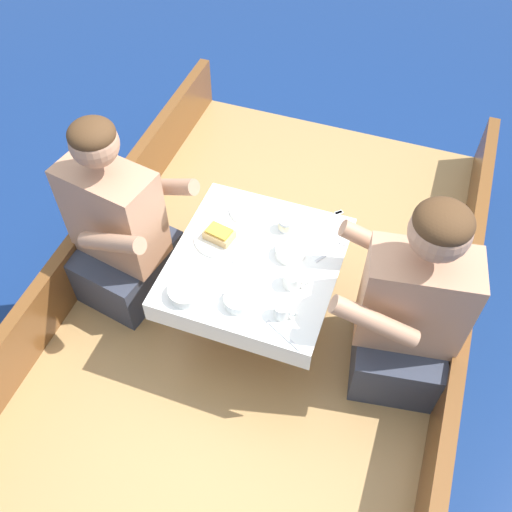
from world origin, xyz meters
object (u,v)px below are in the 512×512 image
Objects in this scene: coffee_cup_port at (282,310)px; tin_can at (286,224)px; coffee_cup_starboard at (293,279)px; sandwich at (220,234)px; person_port at (119,231)px; person_starboard at (409,312)px.

coffee_cup_port is 1.37× the size of tin_can.
sandwich is at bearing 160.90° from coffee_cup_starboard.
coffee_cup_port is 0.15m from coffee_cup_starboard.
person_port is 0.86m from coffee_cup_port.
coffee_cup_port is at bearing -4.50° from person_port.
coffee_cup_port reaches higher than sandwich.
coffee_cup_starboard is (-0.46, -0.06, 0.08)m from person_starboard.
sandwich is (-0.82, 0.07, 0.08)m from person_starboard.
person_port is 0.82m from coffee_cup_starboard.
sandwich is at bearing -148.84° from tin_can.
coffee_cup_port is at bearing -87.76° from coffee_cup_starboard.
sandwich is at bearing -13.51° from person_starboard.
tin_can is (-0.57, 0.21, 0.07)m from person_starboard.
coffee_cup_starboard is 1.54× the size of tin_can.
person_starboard is at bearing -4.56° from sandwich.
coffee_cup_port is (0.82, -0.22, 0.09)m from person_port.
tin_can is at bearing -29.30° from person_starboard.
person_port reaches higher than coffee_cup_port.
person_port reaches higher than sandwich.
person_port is 1.00× the size of person_starboard.
person_starboard is at bearing 7.33° from coffee_cup_starboard.
coffee_cup_starboard is 0.30m from tin_can.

